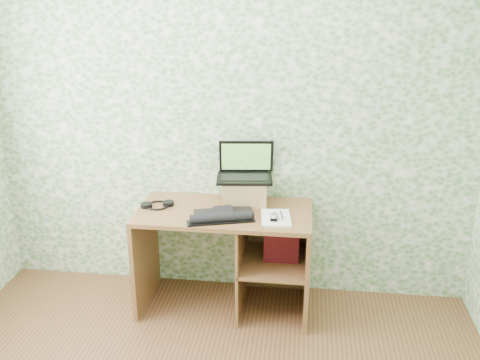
# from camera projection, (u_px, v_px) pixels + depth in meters

# --- Properties ---
(wall_back) EXTENTS (3.50, 0.00, 3.50)m
(wall_back) POSITION_uv_depth(u_px,v_px,m) (230.00, 122.00, 3.78)
(wall_back) COLOR white
(wall_back) RESTS_ON ground
(desk) EXTENTS (1.20, 0.60, 0.75)m
(desk) POSITION_uv_depth(u_px,v_px,m) (236.00, 244.00, 3.78)
(desk) COLOR brown
(desk) RESTS_ON floor
(riser) EXTENTS (0.33, 0.29, 0.18)m
(riser) POSITION_uv_depth(u_px,v_px,m) (244.00, 192.00, 3.76)
(riser) COLOR #9C7546
(riser) RESTS_ON desk
(laptop) EXTENTS (0.41, 0.31, 0.26)m
(laptop) POSITION_uv_depth(u_px,v_px,m) (245.00, 169.00, 3.75)
(laptop) COLOR black
(laptop) RESTS_ON riser
(keyboard) EXTENTS (0.45, 0.34, 0.06)m
(keyboard) POSITION_uv_depth(u_px,v_px,m) (222.00, 215.00, 3.54)
(keyboard) COLOR black
(keyboard) RESTS_ON desk
(headphones) EXTENTS (0.22, 0.21, 0.03)m
(headphones) POSITION_uv_depth(u_px,v_px,m) (157.00, 205.00, 3.74)
(headphones) COLOR black
(headphones) RESTS_ON desk
(notepad) EXTENTS (0.22, 0.29, 0.01)m
(notepad) POSITION_uv_depth(u_px,v_px,m) (276.00, 218.00, 3.54)
(notepad) COLOR white
(notepad) RESTS_ON desk
(mouse) EXTENTS (0.06, 0.09, 0.03)m
(mouse) POSITION_uv_depth(u_px,v_px,m) (274.00, 217.00, 3.50)
(mouse) COLOR #B0B0B2
(mouse) RESTS_ON notepad
(pen) EXTENTS (0.03, 0.12, 0.01)m
(pen) POSITION_uv_depth(u_px,v_px,m) (282.00, 215.00, 3.57)
(pen) COLOR black
(pen) RESTS_ON notepad
(red_box) EXTENTS (0.24, 0.08, 0.29)m
(red_box) POSITION_uv_depth(u_px,v_px,m) (281.00, 242.00, 3.70)
(red_box) COLOR maroon
(red_box) RESTS_ON desk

